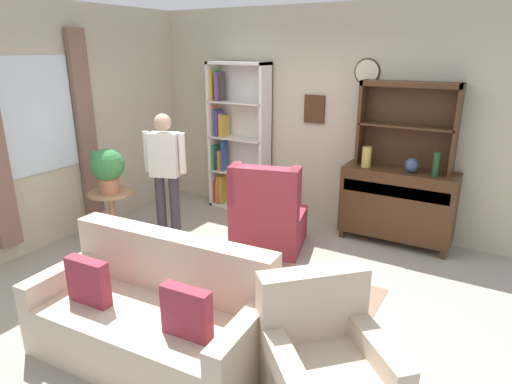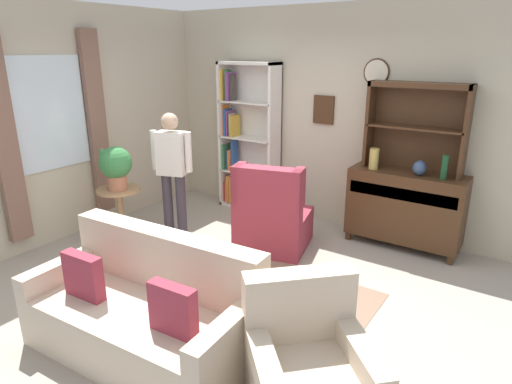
# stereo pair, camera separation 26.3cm
# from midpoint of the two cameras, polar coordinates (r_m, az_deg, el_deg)

# --- Properties ---
(ground_plane) EXTENTS (5.40, 4.60, 0.02)m
(ground_plane) POSITION_cam_midpoint_polar(r_m,az_deg,el_deg) (4.54, -0.82, -12.05)
(ground_plane) COLOR #9E9384
(wall_back) EXTENTS (5.00, 0.09, 2.80)m
(wall_back) POSITION_cam_midpoint_polar(r_m,az_deg,el_deg) (5.86, 11.31, 9.26)
(wall_back) COLOR #BCB299
(wall_back) RESTS_ON ground_plane
(wall_left) EXTENTS (0.16, 4.20, 2.80)m
(wall_left) POSITION_cam_midpoint_polar(r_m,az_deg,el_deg) (5.80, -22.15, 8.15)
(wall_left) COLOR #BCB299
(wall_left) RESTS_ON ground_plane
(area_rug) EXTENTS (2.28, 1.95, 0.01)m
(area_rug) POSITION_cam_midpoint_polar(r_m,az_deg,el_deg) (4.23, -0.93, -14.34)
(area_rug) COLOR #846651
(area_rug) RESTS_ON ground_plane
(bookshelf) EXTENTS (0.90, 0.30, 2.10)m
(bookshelf) POSITION_cam_midpoint_polar(r_m,az_deg,el_deg) (6.38, -0.27, 6.97)
(bookshelf) COLOR silver
(bookshelf) RESTS_ON ground_plane
(sideboard) EXTENTS (1.30, 0.45, 0.92)m
(sideboard) POSITION_cam_midpoint_polar(r_m,az_deg,el_deg) (5.49, 20.02, -1.73)
(sideboard) COLOR #422816
(sideboard) RESTS_ON ground_plane
(sideboard_hutch) EXTENTS (1.10, 0.26, 1.00)m
(sideboard_hutch) POSITION_cam_midpoint_polar(r_m,az_deg,el_deg) (5.36, 21.54, 9.24)
(sideboard_hutch) COLOR #422816
(sideboard_hutch) RESTS_ON sideboard
(vase_tall) EXTENTS (0.11, 0.11, 0.24)m
(vase_tall) POSITION_cam_midpoint_polar(r_m,az_deg,el_deg) (5.37, 16.40, 4.15)
(vase_tall) COLOR tan
(vase_tall) RESTS_ON sideboard
(vase_round) EXTENTS (0.15, 0.15, 0.17)m
(vase_round) POSITION_cam_midpoint_polar(r_m,az_deg,el_deg) (5.27, 21.77, 2.89)
(vase_round) COLOR #33476B
(vase_round) RESTS_ON sideboard
(bottle_wine) EXTENTS (0.07, 0.07, 0.27)m
(bottle_wine) POSITION_cam_midpoint_polar(r_m,az_deg,el_deg) (5.19, 24.56, 2.90)
(bottle_wine) COLOR #194223
(bottle_wine) RESTS_ON sideboard
(couch_floral) EXTENTS (1.85, 0.96, 0.90)m
(couch_floral) POSITION_cam_midpoint_polar(r_m,az_deg,el_deg) (3.61, -12.05, -15.22)
(couch_floral) COLOR beige
(couch_floral) RESTS_ON ground_plane
(armchair_floral) EXTENTS (1.08, 1.08, 0.88)m
(armchair_floral) POSITION_cam_midpoint_polar(r_m,az_deg,el_deg) (3.08, 9.39, -22.21)
(armchair_floral) COLOR beige
(armchair_floral) RESTS_ON ground_plane
(wingback_chair) EXTENTS (0.96, 0.97, 1.05)m
(wingback_chair) POSITION_cam_midpoint_polar(r_m,az_deg,el_deg) (5.13, 3.56, -3.49)
(wingback_chair) COLOR maroon
(wingback_chair) RESTS_ON ground_plane
(plant_stand) EXTENTS (0.52, 0.52, 0.65)m
(plant_stand) POSITION_cam_midpoint_polar(r_m,az_deg,el_deg) (5.62, -15.88, -2.02)
(plant_stand) COLOR #A87F56
(plant_stand) RESTS_ON ground_plane
(potted_plant_large) EXTENTS (0.38, 0.38, 0.53)m
(potted_plant_large) POSITION_cam_midpoint_polar(r_m,az_deg,el_deg) (5.42, -16.48, 3.34)
(potted_plant_large) COLOR #AD6B4C
(potted_plant_large) RESTS_ON plant_stand
(person_reading) EXTENTS (0.52, 0.30, 1.56)m
(person_reading) POSITION_cam_midpoint_polar(r_m,az_deg,el_deg) (5.37, -9.41, 3.17)
(person_reading) COLOR #38333D
(person_reading) RESTS_ON ground_plane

